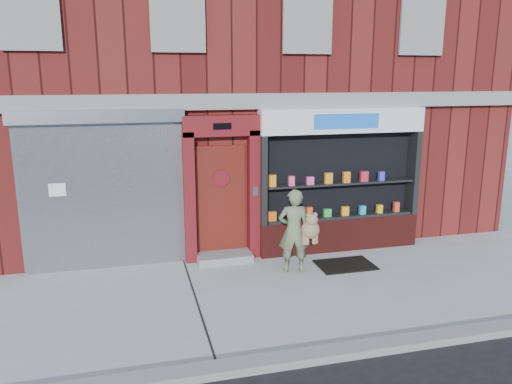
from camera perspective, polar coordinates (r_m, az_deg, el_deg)
name	(u,v)px	position (r m, az deg, el deg)	size (l,w,h in m)	color
ground	(286,291)	(8.80, 3.41, -11.24)	(80.00, 80.00, 0.00)	#9E9E99
curb	(336,353)	(6.99, 9.08, -17.71)	(60.00, 0.30, 0.12)	gray
building	(219,62)	(13.85, -4.21, 14.61)	(12.00, 8.16, 8.00)	#4D1211
shutter_bay	(103,181)	(9.75, -17.13, 1.24)	(3.10, 0.30, 3.04)	gray
red_door_bay	(222,188)	(9.89, -3.92, 0.40)	(1.52, 0.58, 2.90)	#5B0F14
pharmacy_bay	(339,186)	(10.59, 9.52, 0.64)	(3.50, 0.41, 3.00)	#541714
woman	(296,230)	(9.37, 4.60, -4.41)	(0.77, 0.55, 1.60)	#616E48
doormat	(345,265)	(10.04, 10.17, -8.20)	(1.09, 0.77, 0.03)	black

